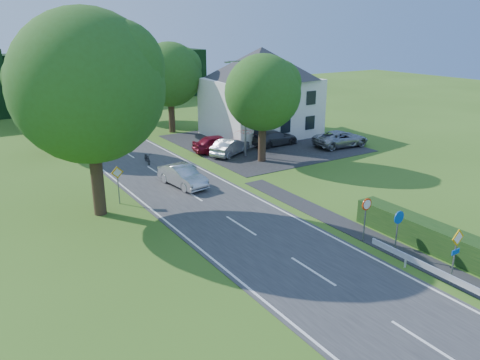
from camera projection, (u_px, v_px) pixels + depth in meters
road at (222, 214)px, 27.54m from camera, size 7.00×80.00×0.04m
parking_pad at (261, 143)px, 44.07m from camera, size 14.00×16.00×0.04m
line_edge_left at (172, 226)px, 25.87m from camera, size 0.12×80.00×0.01m
line_edge_right at (267, 203)px, 29.20m from camera, size 0.12×80.00×0.01m
line_centre at (222, 214)px, 27.53m from camera, size 0.12×80.00×0.01m
tree_main at (91, 116)px, 25.82m from camera, size 9.40×9.40×11.64m
tree_left_far at (51, 103)px, 39.59m from camera, size 7.00×7.00×8.58m
tree_right_far at (170, 88)px, 47.26m from camera, size 7.40×7.40×9.09m
tree_left_back at (31, 90)px, 49.50m from camera, size 6.60×6.60×8.07m
tree_right_back at (133, 88)px, 53.37m from camera, size 6.20×6.20×7.56m
tree_right_mid at (263, 109)px, 36.94m from camera, size 7.00×7.00×8.58m
treeline_right at (107, 77)px, 67.26m from camera, size 30.00×5.00×7.00m
house_white at (261, 91)px, 46.11m from camera, size 10.60×8.40×8.60m
streetlight at (244, 104)px, 38.25m from camera, size 2.03×0.18×8.00m
sign_priority_right at (456, 246)px, 19.59m from camera, size 0.78×0.09×2.59m
sign_roundabout at (398, 225)px, 22.03m from camera, size 0.64×0.08×2.37m
sign_speed_limit at (366, 209)px, 23.59m from camera, size 0.64×0.11×2.37m
sign_priority_left at (118, 178)px, 28.67m from camera, size 0.78×0.09×2.44m
moving_car at (183, 176)px, 32.12m from camera, size 2.06×4.50×1.43m
motorcycle at (147, 158)px, 37.47m from camera, size 0.84×1.75×0.88m
parked_car_red at (218, 143)px, 40.71m from camera, size 4.64×2.28×1.52m
parked_car_silver_a at (230, 147)px, 39.85m from camera, size 4.47×3.24×1.40m
parked_car_grey at (274, 138)px, 43.05m from camera, size 4.71×2.01×1.35m
parked_car_silver_b at (341, 139)px, 42.57m from camera, size 5.46×2.99×1.45m
parasol at (246, 140)px, 40.83m from camera, size 2.34×2.37×1.98m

